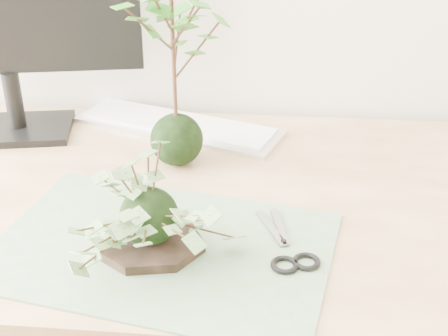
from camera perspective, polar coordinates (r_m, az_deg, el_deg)
The scene contains 7 objects.
desk at distance 1.13m, azimuth -1.35°, elevation -6.16°, with size 1.60×0.70×0.74m.
cutting_mat at distance 0.95m, azimuth -5.71°, elevation -7.25°, with size 0.50×0.33×0.00m, color #62885E.
stone_dish at distance 0.94m, azimuth -6.69°, elevation -7.01°, with size 0.17×0.17×0.01m, color black.
ivy_kokedama at distance 0.89m, azimuth -7.01°, elevation -2.19°, with size 0.31×0.31×0.17m.
maple_kokedama at distance 1.08m, azimuth -4.81°, elevation 14.12°, with size 0.27×0.27×0.41m.
keyboard at distance 1.32m, azimuth -4.23°, elevation 3.93°, with size 0.46×0.27×0.02m.
scissors at distance 0.92m, azimuth 5.63°, elevation -7.91°, with size 0.09×0.17×0.01m.
Camera 1 is at (0.08, 0.30, 1.29)m, focal length 50.00 mm.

